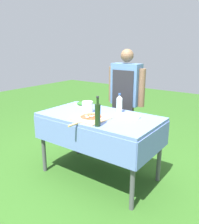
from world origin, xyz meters
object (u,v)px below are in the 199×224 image
object	(u,v)px
prep_table	(99,123)
oil_bottle	(98,114)
pizza_on_peel	(90,118)
water_bottle	(119,104)
mixing_tub	(87,107)
herb_container	(81,104)
person_cook	(126,95)
plate_stack	(129,116)

from	to	relation	value
prep_table	oil_bottle	size ratio (longest dim) A/B	4.56
pizza_on_peel	water_bottle	size ratio (longest dim) A/B	2.22
oil_bottle	water_bottle	xyz separation A→B (m)	(-0.09, 0.55, -0.01)
pizza_on_peel	mixing_tub	bearing A→B (deg)	138.74
herb_container	person_cook	bearing A→B (deg)	49.85
pizza_on_peel	herb_container	world-z (taller)	same
person_cook	oil_bottle	distance (m)	1.08
person_cook	herb_container	bearing A→B (deg)	51.31
prep_table	person_cook	xyz separation A→B (m)	(-0.07, 0.72, 0.21)
oil_bottle	plate_stack	xyz separation A→B (m)	(0.10, 0.46, -0.11)
person_cook	oil_bottle	bearing A→B (deg)	106.60
prep_table	plate_stack	bearing A→B (deg)	25.21
water_bottle	mixing_tub	xyz separation A→B (m)	(-0.33, -0.21, -0.04)
oil_bottle	herb_container	xyz separation A→B (m)	(-0.69, 0.55, -0.10)
pizza_on_peel	mixing_tub	size ratio (longest dim) A/B	3.97
person_cook	mixing_tub	world-z (taller)	person_cook
mixing_tub	plate_stack	bearing A→B (deg)	13.48
person_cook	water_bottle	distance (m)	0.53
prep_table	pizza_on_peel	size ratio (longest dim) A/B	2.68
person_cook	pizza_on_peel	bearing A→B (deg)	96.27
person_cook	plate_stack	distance (m)	0.70
person_cook	oil_bottle	xyz separation A→B (m)	(0.28, -1.04, 0.01)
herb_container	water_bottle	bearing A→B (deg)	-0.47
prep_table	herb_container	size ratio (longest dim) A/B	6.66
prep_table	pizza_on_peel	world-z (taller)	pizza_on_peel
herb_container	prep_table	bearing A→B (deg)	-26.34
person_cook	plate_stack	xyz separation A→B (m)	(0.38, -0.57, -0.10)
pizza_on_peel	prep_table	bearing A→B (deg)	95.76
oil_bottle	mixing_tub	size ratio (longest dim) A/B	2.33
water_bottle	herb_container	size ratio (longest dim) A/B	1.12
oil_bottle	plate_stack	bearing A→B (deg)	78.09
person_cook	water_bottle	xyz separation A→B (m)	(0.20, -0.49, -0.00)
mixing_tub	oil_bottle	bearing A→B (deg)	-39.90
prep_table	water_bottle	world-z (taller)	water_bottle
plate_stack	herb_container	bearing A→B (deg)	173.56
prep_table	water_bottle	bearing A→B (deg)	60.85
pizza_on_peel	plate_stack	size ratio (longest dim) A/B	2.02
person_cook	pizza_on_peel	world-z (taller)	person_cook
oil_bottle	plate_stack	world-z (taller)	oil_bottle
person_cook	oil_bottle	size ratio (longest dim) A/B	4.94
person_cook	water_bottle	size ratio (longest dim) A/B	6.43
prep_table	person_cook	world-z (taller)	person_cook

